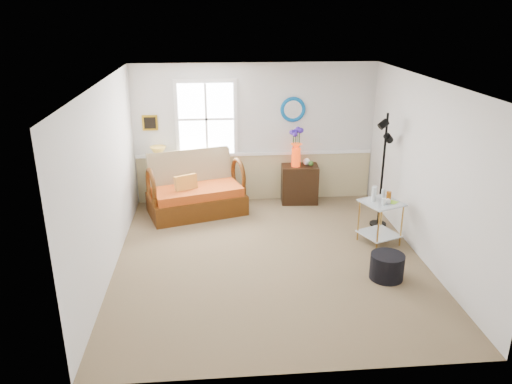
{
  "coord_description": "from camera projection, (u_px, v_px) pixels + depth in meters",
  "views": [
    {
      "loc": [
        -0.78,
        -6.58,
        3.51
      ],
      "look_at": [
        -0.18,
        0.3,
        0.95
      ],
      "focal_mm": 35.0,
      "sensor_mm": 36.0,
      "label": 1
    }
  ],
  "objects": [
    {
      "name": "potted_plant",
      "position": [
        167.0,
        168.0,
        9.16
      ],
      "size": [
        0.34,
        0.38,
        0.28
      ],
      "primitive_type": "imported",
      "rotation": [
        0.0,
        0.0,
        -0.07
      ],
      "color": "#396826",
      "rests_on": "lamp_stand"
    },
    {
      "name": "side_table",
      "position": [
        380.0,
        223.0,
        7.81
      ],
      "size": [
        0.72,
        0.72,
        0.7
      ],
      "primitive_type": null,
      "rotation": [
        0.0,
        0.0,
        0.39
      ],
      "color": "#C19240",
      "rests_on": "floor"
    },
    {
      "name": "floor",
      "position": [
        269.0,
        258.0,
        7.43
      ],
      "size": [
        4.5,
        5.0,
        0.01
      ],
      "primitive_type": "cube",
      "color": "olive",
      "rests_on": "ground"
    },
    {
      "name": "ottoman",
      "position": [
        387.0,
        266.0,
        6.84
      ],
      "size": [
        0.56,
        0.56,
        0.36
      ],
      "primitive_type": "cylinder",
      "rotation": [
        0.0,
        0.0,
        -0.23
      ],
      "color": "black",
      "rests_on": "floor"
    },
    {
      "name": "throw_pillow",
      "position": [
        186.0,
        186.0,
        8.78
      ],
      "size": [
        0.4,
        0.28,
        0.4
      ],
      "primitive_type": null,
      "rotation": [
        0.0,
        0.0,
        0.48
      ],
      "color": "orange",
      "rests_on": "loveseat"
    },
    {
      "name": "loveseat",
      "position": [
        196.0,
        184.0,
        8.91
      ],
      "size": [
        1.87,
        1.39,
        1.09
      ],
      "primitive_type": null,
      "rotation": [
        0.0,
        0.0,
        0.3
      ],
      "color": "#623107",
      "rests_on": "floor"
    },
    {
      "name": "lamp_stand",
      "position": [
        161.0,
        190.0,
        9.33
      ],
      "size": [
        0.4,
        0.4,
        0.61
      ],
      "primitive_type": null,
      "rotation": [
        0.0,
        0.0,
        -0.18
      ],
      "color": "black",
      "rests_on": "floor"
    },
    {
      "name": "mirror",
      "position": [
        293.0,
        109.0,
        9.2
      ],
      "size": [
        0.47,
        0.07,
        0.47
      ],
      "primitive_type": "torus",
      "rotation": [
        1.57,
        0.0,
        0.0
      ],
      "color": "#0465A7",
      "rests_on": "walls"
    },
    {
      "name": "window",
      "position": [
        206.0,
        119.0,
        9.11
      ],
      "size": [
        1.14,
        0.06,
        1.44
      ],
      "primitive_type": null,
      "color": "white",
      "rests_on": "walls"
    },
    {
      "name": "picture",
      "position": [
        150.0,
        123.0,
        9.06
      ],
      "size": [
        0.28,
        0.03,
        0.28
      ],
      "primitive_type": "cube",
      "color": "#B38617",
      "rests_on": "walls"
    },
    {
      "name": "wainscot",
      "position": [
        255.0,
        177.0,
        9.59
      ],
      "size": [
        4.46,
        0.02,
        0.9
      ],
      "primitive_type": "cube",
      "color": "tan",
      "rests_on": "walls"
    },
    {
      "name": "walls",
      "position": [
        270.0,
        176.0,
        6.98
      ],
      "size": [
        4.51,
        5.01,
        2.6
      ],
      "color": "silver",
      "rests_on": "floor"
    },
    {
      "name": "cabinet",
      "position": [
        299.0,
        184.0,
        9.49
      ],
      "size": [
        0.7,
        0.47,
        0.73
      ],
      "primitive_type": null,
      "rotation": [
        0.0,
        0.0,
        -0.06
      ],
      "color": "black",
      "rests_on": "floor"
    },
    {
      "name": "floor_lamp",
      "position": [
        383.0,
        171.0,
        8.26
      ],
      "size": [
        0.34,
        0.34,
        1.94
      ],
      "primitive_type": null,
      "rotation": [
        0.0,
        0.0,
        0.23
      ],
      "color": "black",
      "rests_on": "floor"
    },
    {
      "name": "table_lamp",
      "position": [
        159.0,
        161.0,
        9.16
      ],
      "size": [
        0.31,
        0.31,
        0.53
      ],
      "primitive_type": null,
      "rotation": [
        0.0,
        0.0,
        -0.06
      ],
      "color": "#B98F33",
      "rests_on": "lamp_stand"
    },
    {
      "name": "tabletop_items",
      "position": [
        383.0,
        194.0,
        7.7
      ],
      "size": [
        0.55,
        0.55,
        0.23
      ],
      "primitive_type": null,
      "rotation": [
        0.0,
        0.0,
        0.74
      ],
      "color": "silver",
      "rests_on": "side_table"
    },
    {
      "name": "flower_vase",
      "position": [
        296.0,
        147.0,
        9.21
      ],
      "size": [
        0.26,
        0.26,
        0.72
      ],
      "primitive_type": null,
      "rotation": [
        0.0,
        0.0,
        -0.25
      ],
      "color": "red",
      "rests_on": "cabinet"
    },
    {
      "name": "ceiling",
      "position": [
        271.0,
        82.0,
        6.53
      ],
      "size": [
        4.5,
        5.0,
        0.01
      ],
      "primitive_type": "cube",
      "color": "white",
      "rests_on": "walls"
    },
    {
      "name": "chair_rail",
      "position": [
        255.0,
        154.0,
        9.42
      ],
      "size": [
        4.46,
        0.04,
        0.06
      ],
      "primitive_type": "cube",
      "color": "white",
      "rests_on": "walls"
    }
  ]
}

